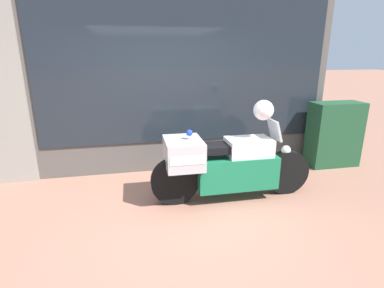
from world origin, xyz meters
The scene contains 6 objects.
ground_plane centered at (0.00, 0.00, 0.00)m, with size 60.00×60.00×0.00m, color #9E6B56.
shop_building centered at (-0.41, 2.00, 2.05)m, with size 6.11×0.55×4.08m.
window_display centered at (0.38, 2.03, 0.49)m, with size 4.76×0.30×2.08m.
paramedic_motorcycle centered at (0.69, 0.51, 0.54)m, with size 2.38×0.65×1.16m.
utility_cabinet centered at (3.13, 1.43, 0.60)m, with size 0.94×0.44×1.20m, color #1E4C2D.
white_helmet centered at (1.24, 0.50, 1.30)m, with size 0.28×0.28×0.28m, color white.
Camera 1 is at (-0.58, -3.32, 2.07)m, focal length 28.00 mm.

